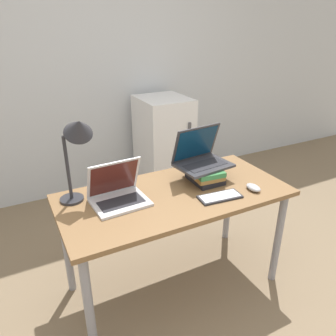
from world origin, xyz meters
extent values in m
plane|color=#7A664C|center=(0.00, 0.00, 0.00)|extent=(14.00, 14.00, 0.00)
cube|color=silver|center=(0.00, 2.05, 1.35)|extent=(8.00, 0.05, 2.70)
cube|color=brown|center=(0.00, 0.34, 0.72)|extent=(1.43, 0.68, 0.03)
cylinder|color=gray|center=(-0.65, 0.06, 0.35)|extent=(0.05, 0.05, 0.70)
cylinder|color=gray|center=(0.65, 0.06, 0.35)|extent=(0.05, 0.05, 0.70)
cylinder|color=gray|center=(-0.65, 0.62, 0.35)|extent=(0.05, 0.05, 0.70)
cylinder|color=gray|center=(0.65, 0.62, 0.35)|extent=(0.05, 0.05, 0.70)
cube|color=silver|center=(-0.35, 0.38, 0.74)|extent=(0.33, 0.27, 0.02)
cube|color=#232328|center=(-0.34, 0.36, 0.75)|extent=(0.27, 0.14, 0.00)
cube|color=silver|center=(-0.35, 0.46, 0.86)|extent=(0.32, 0.11, 0.24)
cube|color=#4C1E19|center=(-0.35, 0.45, 0.86)|extent=(0.29, 0.10, 0.21)
cube|color=black|center=(0.25, 0.39, 0.75)|extent=(0.18, 0.23, 0.04)
cube|color=olive|center=(0.25, 0.39, 0.79)|extent=(0.20, 0.25, 0.03)
cube|color=#33753D|center=(0.25, 0.40, 0.82)|extent=(0.20, 0.29, 0.03)
cube|color=#333338|center=(0.25, 0.42, 0.84)|extent=(0.37, 0.29, 0.02)
cube|color=#232328|center=(0.25, 0.40, 0.85)|extent=(0.30, 0.16, 0.00)
cube|color=#333338|center=(0.24, 0.50, 0.97)|extent=(0.35, 0.12, 0.24)
cube|color=#0A2D4C|center=(0.24, 0.50, 0.97)|extent=(0.32, 0.10, 0.21)
cube|color=#28282D|center=(0.21, 0.16, 0.74)|extent=(0.27, 0.14, 0.01)
cube|color=silver|center=(0.21, 0.16, 0.74)|extent=(0.25, 0.11, 0.00)
ellipsoid|color=#B2B2B7|center=(0.46, 0.15, 0.75)|extent=(0.07, 0.11, 0.04)
cylinder|color=#28282D|center=(-0.59, 0.54, 0.74)|extent=(0.14, 0.14, 0.01)
cylinder|color=#28282D|center=(-0.59, 0.54, 0.94)|extent=(0.02, 0.02, 0.39)
cone|color=#28282D|center=(-0.51, 0.50, 1.18)|extent=(0.16, 0.19, 0.17)
cube|color=white|center=(0.59, 1.67, 0.50)|extent=(0.48, 0.54, 1.01)
cube|color=#4C4C51|center=(0.73, 1.39, 0.55)|extent=(0.02, 0.02, 0.50)
camera|label=1|loc=(-0.86, -1.23, 1.71)|focal=35.00mm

